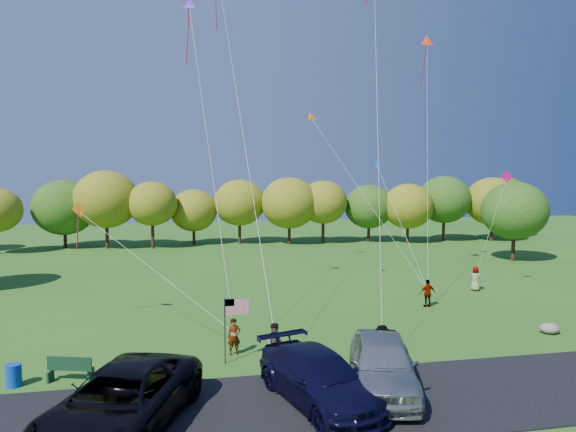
{
  "coord_description": "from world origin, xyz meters",
  "views": [
    {
      "loc": [
        -5.88,
        -20.66,
        7.93
      ],
      "look_at": [
        -0.65,
        6.0,
        5.83
      ],
      "focal_mm": 32.0,
      "sensor_mm": 36.0,
      "label": 1
    }
  ],
  "objects_px": {
    "flyer_e": "(475,279)",
    "flyer_a": "(234,337)",
    "flyer_c": "(382,345)",
    "flyer_d": "(428,293)",
    "minivan_navy": "(319,378)",
    "trash_barrel": "(14,375)",
    "flyer_b": "(276,345)",
    "minivan_silver": "(382,363)",
    "park_bench": "(70,368)",
    "minivan_dark": "(121,401)"
  },
  "relations": [
    {
      "from": "flyer_e",
      "to": "flyer_a",
      "type": "bearing_deg",
      "value": 75.51
    },
    {
      "from": "flyer_c",
      "to": "flyer_d",
      "type": "distance_m",
      "value": 10.69
    },
    {
      "from": "minivan_navy",
      "to": "trash_barrel",
      "type": "xyz_separation_m",
      "value": [
        -10.94,
        3.66,
        -0.51
      ]
    },
    {
      "from": "minivan_navy",
      "to": "flyer_b",
      "type": "relative_size",
      "value": 3.32
    },
    {
      "from": "minivan_silver",
      "to": "park_bench",
      "type": "relative_size",
      "value": 3.38
    },
    {
      "from": "minivan_dark",
      "to": "flyer_e",
      "type": "distance_m",
      "value": 26.83
    },
    {
      "from": "minivan_dark",
      "to": "flyer_c",
      "type": "relative_size",
      "value": 4.04
    },
    {
      "from": "trash_barrel",
      "to": "flyer_c",
      "type": "bearing_deg",
      "value": -2.44
    },
    {
      "from": "minivan_silver",
      "to": "flyer_b",
      "type": "distance_m",
      "value": 4.75
    },
    {
      "from": "flyer_b",
      "to": "trash_barrel",
      "type": "bearing_deg",
      "value": -176.29
    },
    {
      "from": "minivan_silver",
      "to": "park_bench",
      "type": "height_order",
      "value": "minivan_silver"
    },
    {
      "from": "minivan_dark",
      "to": "minivan_navy",
      "type": "height_order",
      "value": "minivan_dark"
    },
    {
      "from": "flyer_e",
      "to": "park_bench",
      "type": "height_order",
      "value": "flyer_e"
    },
    {
      "from": "flyer_c",
      "to": "flyer_e",
      "type": "bearing_deg",
      "value": -137.33
    },
    {
      "from": "flyer_b",
      "to": "flyer_c",
      "type": "height_order",
      "value": "flyer_b"
    },
    {
      "from": "flyer_d",
      "to": "trash_barrel",
      "type": "relative_size",
      "value": 1.96
    },
    {
      "from": "minivan_navy",
      "to": "flyer_a",
      "type": "relative_size",
      "value": 3.7
    },
    {
      "from": "minivan_silver",
      "to": "flyer_a",
      "type": "relative_size",
      "value": 3.62
    },
    {
      "from": "minivan_navy",
      "to": "flyer_d",
      "type": "bearing_deg",
      "value": 33.47
    },
    {
      "from": "minivan_dark",
      "to": "flyer_e",
      "type": "relative_size",
      "value": 4.06
    },
    {
      "from": "flyer_b",
      "to": "flyer_d",
      "type": "bearing_deg",
      "value": 38.8
    },
    {
      "from": "minivan_navy",
      "to": "flyer_b",
      "type": "distance_m",
      "value": 3.93
    },
    {
      "from": "flyer_a",
      "to": "park_bench",
      "type": "xyz_separation_m",
      "value": [
        -6.51,
        -1.75,
        -0.29
      ]
    },
    {
      "from": "flyer_a",
      "to": "trash_barrel",
      "type": "bearing_deg",
      "value": -173.66
    },
    {
      "from": "minivan_navy",
      "to": "flyer_b",
      "type": "height_order",
      "value": "flyer_b"
    },
    {
      "from": "flyer_c",
      "to": "trash_barrel",
      "type": "bearing_deg",
      "value": -5.92
    },
    {
      "from": "flyer_d",
      "to": "flyer_a",
      "type": "bearing_deg",
      "value": 25.7
    },
    {
      "from": "flyer_c",
      "to": "minivan_dark",
      "type": "bearing_deg",
      "value": 17.48
    },
    {
      "from": "trash_barrel",
      "to": "minivan_navy",
      "type": "bearing_deg",
      "value": -18.48
    },
    {
      "from": "minivan_dark",
      "to": "flyer_e",
      "type": "height_order",
      "value": "minivan_dark"
    },
    {
      "from": "minivan_navy",
      "to": "flyer_c",
      "type": "distance_m",
      "value": 4.66
    },
    {
      "from": "minivan_navy",
      "to": "trash_barrel",
      "type": "bearing_deg",
      "value": 145.22
    },
    {
      "from": "flyer_b",
      "to": "minivan_silver",
      "type": "bearing_deg",
      "value": -41.25
    },
    {
      "from": "flyer_c",
      "to": "trash_barrel",
      "type": "height_order",
      "value": "flyer_c"
    },
    {
      "from": "flyer_b",
      "to": "trash_barrel",
      "type": "height_order",
      "value": "flyer_b"
    },
    {
      "from": "minivan_silver",
      "to": "flyer_b",
      "type": "bearing_deg",
      "value": 152.65
    },
    {
      "from": "minivan_dark",
      "to": "minivan_navy",
      "type": "bearing_deg",
      "value": 27.76
    },
    {
      "from": "minivan_silver",
      "to": "trash_barrel",
      "type": "relative_size",
      "value": 6.9
    },
    {
      "from": "minivan_dark",
      "to": "flyer_e",
      "type": "bearing_deg",
      "value": 57.04
    },
    {
      "from": "flyer_d",
      "to": "flyer_e",
      "type": "bearing_deg",
      "value": -147.58
    },
    {
      "from": "minivan_silver",
      "to": "flyer_d",
      "type": "xyz_separation_m",
      "value": [
        7.31,
        11.12,
        -0.23
      ]
    },
    {
      "from": "flyer_d",
      "to": "park_bench",
      "type": "height_order",
      "value": "flyer_d"
    },
    {
      "from": "minivan_navy",
      "to": "flyer_a",
      "type": "bearing_deg",
      "value": 97.63
    },
    {
      "from": "flyer_e",
      "to": "park_bench",
      "type": "bearing_deg",
      "value": 72.11
    },
    {
      "from": "minivan_navy",
      "to": "minivan_silver",
      "type": "relative_size",
      "value": 1.02
    },
    {
      "from": "minivan_silver",
      "to": "flyer_b",
      "type": "height_order",
      "value": "minivan_silver"
    },
    {
      "from": "minivan_dark",
      "to": "minivan_silver",
      "type": "distance_m",
      "value": 9.16
    },
    {
      "from": "flyer_d",
      "to": "flyer_e",
      "type": "xyz_separation_m",
      "value": [
        5.25,
        3.43,
        0.01
      ]
    },
    {
      "from": "flyer_a",
      "to": "minivan_navy",
      "type": "bearing_deg",
      "value": -72.15
    },
    {
      "from": "flyer_b",
      "to": "park_bench",
      "type": "bearing_deg",
      "value": -176.91
    }
  ]
}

